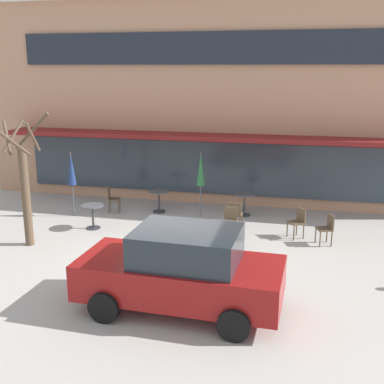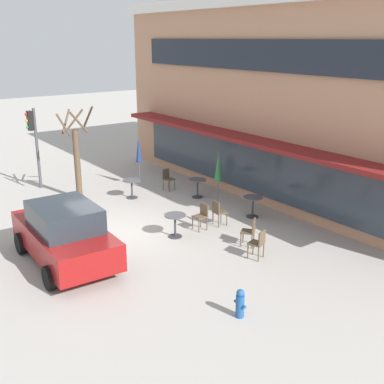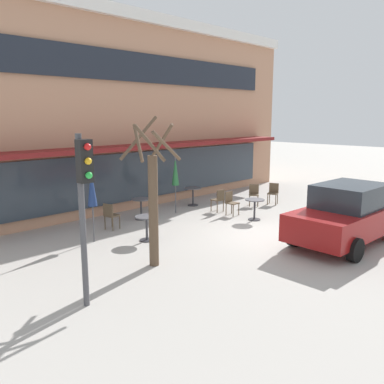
% 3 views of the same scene
% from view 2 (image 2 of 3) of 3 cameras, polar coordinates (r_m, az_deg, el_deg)
% --- Properties ---
extents(ground_plane, '(80.00, 80.00, 0.00)m').
position_cam_2_polar(ground_plane, '(15.89, -8.97, -5.14)').
color(ground_plane, '#ADA8A0').
extents(building_facade, '(17.71, 9.10, 7.70)m').
position_cam_2_polar(building_facade, '(21.21, 15.51, 10.98)').
color(building_facade, tan).
rests_on(building_facade, ground).
extents(cafe_table_near_wall, '(0.70, 0.70, 0.76)m').
position_cam_2_polar(cafe_table_near_wall, '(19.33, -7.16, 0.75)').
color(cafe_table_near_wall, '#333338').
rests_on(cafe_table_near_wall, ground).
extents(cafe_table_streetside, '(0.70, 0.70, 0.76)m').
position_cam_2_polar(cafe_table_streetside, '(19.25, 0.65, 0.82)').
color(cafe_table_streetside, '#333338').
rests_on(cafe_table_streetside, ground).
extents(cafe_table_by_tree, '(0.70, 0.70, 0.76)m').
position_cam_2_polar(cafe_table_by_tree, '(15.43, -2.02, -3.56)').
color(cafe_table_by_tree, '#333338').
rests_on(cafe_table_by_tree, ground).
extents(cafe_table_mid_patio, '(0.70, 0.70, 0.76)m').
position_cam_2_polar(cafe_table_mid_patio, '(17.26, 7.22, -1.35)').
color(cafe_table_mid_patio, '#333338').
rests_on(cafe_table_mid_patio, ground).
extents(patio_umbrella_green_folded, '(0.28, 0.28, 2.20)m').
position_cam_2_polar(patio_umbrella_green_folded, '(17.67, 3.13, 2.99)').
color(patio_umbrella_green_folded, '#4C4C51').
rests_on(patio_umbrella_green_folded, ground).
extents(patio_umbrella_cream_folded, '(0.28, 0.28, 2.20)m').
position_cam_2_polar(patio_umbrella_cream_folded, '(20.54, -6.33, 5.01)').
color(patio_umbrella_cream_folded, '#4C4C51').
rests_on(patio_umbrella_cream_folded, ground).
extents(cafe_chair_0, '(0.48, 0.48, 0.89)m').
position_cam_2_polar(cafe_chair_0, '(20.27, -2.92, 1.71)').
color(cafe_chair_0, brown).
rests_on(cafe_chair_0, ground).
extents(cafe_chair_1, '(0.41, 0.41, 0.89)m').
position_cam_2_polar(cafe_chair_1, '(16.03, 1.15, -2.68)').
color(cafe_chair_1, brown).
rests_on(cafe_chair_1, ground).
extents(cafe_chair_2, '(0.56, 0.56, 0.89)m').
position_cam_2_polar(cafe_chair_2, '(14.86, 6.91, -4.51)').
color(cafe_chair_2, brown).
rests_on(cafe_chair_2, ground).
extents(cafe_chair_3, '(0.51, 0.51, 0.89)m').
position_cam_2_polar(cafe_chair_3, '(14.06, 7.89, -5.89)').
color(cafe_chair_3, brown).
rests_on(cafe_chair_3, ground).
extents(cafe_chair_4, '(0.43, 0.43, 0.89)m').
position_cam_2_polar(cafe_chair_4, '(16.38, 3.12, -2.26)').
color(cafe_chair_4, brown).
rests_on(cafe_chair_4, ground).
extents(parked_sedan, '(4.26, 2.13, 1.76)m').
position_cam_2_polar(parked_sedan, '(14.05, -14.87, -4.79)').
color(parked_sedan, maroon).
rests_on(parked_sedan, ground).
extents(street_tree, '(1.15, 1.17, 3.71)m').
position_cam_2_polar(street_tree, '(19.33, -13.48, 4.08)').
color(street_tree, brown).
rests_on(street_tree, ground).
extents(traffic_light_pole, '(0.26, 0.44, 3.40)m').
position_cam_2_polar(traffic_light_pole, '(21.11, -18.27, 6.43)').
color(traffic_light_pole, '#47474C').
rests_on(traffic_light_pole, ground).
extents(fire_hydrant, '(0.36, 0.20, 0.71)m').
position_cam_2_polar(fire_hydrant, '(11.33, 5.72, -12.98)').
color(fire_hydrant, '#1E4C8C').
rests_on(fire_hydrant, ground).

